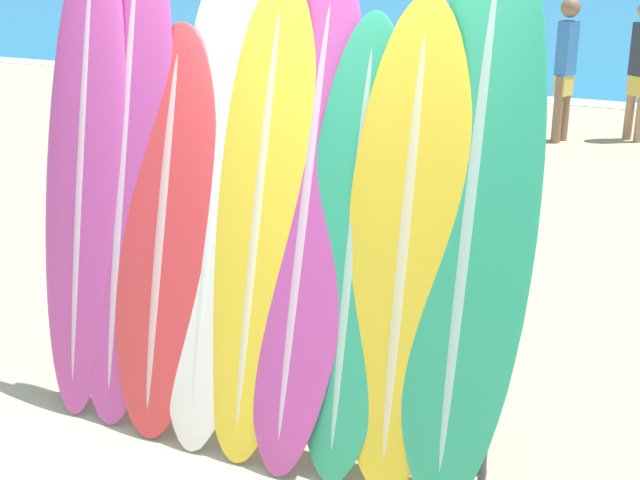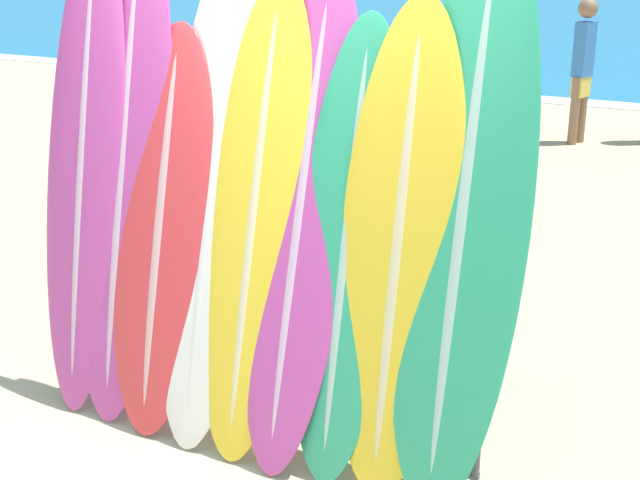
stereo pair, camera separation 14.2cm
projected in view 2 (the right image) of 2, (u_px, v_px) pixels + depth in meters
surfboard_rack at (251, 360)px, 4.49m from camera, size 2.41×0.04×0.82m
surfboard_slot_0 at (85, 173)px, 4.69m from camera, size 0.50×0.62×2.58m
surfboard_slot_1 at (124, 180)px, 4.61m from camera, size 0.56×0.66×2.56m
surfboard_slot_2 at (162, 233)px, 4.53m from camera, size 0.59×0.61×2.09m
surfboard_slot_3 at (213, 193)px, 4.41m from camera, size 0.57×0.78×2.55m
surfboard_slot_4 at (256, 223)px, 4.30m from camera, size 0.55×0.71×2.33m
surfboard_slot_5 at (301, 225)px, 4.21m from camera, size 0.52×0.78×2.37m
surfboard_slot_6 at (346, 255)px, 4.11m from camera, size 0.50×0.57×2.17m
surfboard_slot_7 at (398, 255)px, 3.98m from camera, size 0.58×0.52×2.26m
surfboard_slot_8 at (462, 230)px, 3.86m from camera, size 0.60×0.67×2.55m
person_mid_beach at (488, 81)px, 9.91m from camera, size 0.28×0.22×1.67m
person_far_left at (583, 66)px, 10.72m from camera, size 0.23×0.29×1.74m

